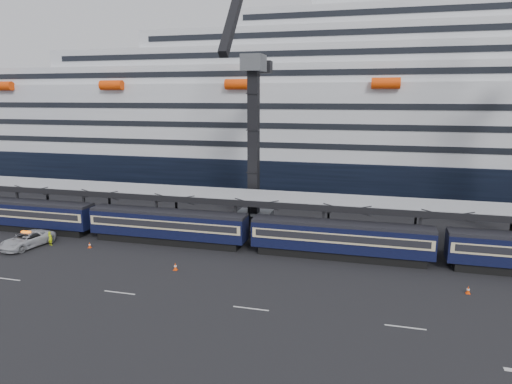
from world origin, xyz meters
TOP-DOWN VIEW (x-y plane):
  - ground at (0.00, 0.00)m, footprint 260.00×260.00m
  - train at (-4.65, 10.00)m, footprint 133.05×3.00m
  - canopy at (0.00, 14.00)m, footprint 130.00×6.25m
  - cruise_ship at (-1.08, 45.99)m, footprint 214.09×28.84m
  - crane_dark_near at (-20.00, 18.59)m, footprint 4.50×17.75m
  - pickup_truck at (-42.96, 4.38)m, footprint 3.93×6.66m
  - worker at (-40.83, 5.63)m, footprint 0.67×0.52m
  - traffic_cone_b at (-35.90, 6.00)m, footprint 0.35×0.35m
  - traffic_cone_c at (-23.52, 2.20)m, footprint 0.39×0.39m
  - traffic_cone_d at (3.62, 3.68)m, footprint 0.37×0.37m

SIDE VIEW (x-z plane):
  - ground at x=0.00m, z-range 0.00..0.00m
  - traffic_cone_b at x=-35.90m, z-range 0.00..0.69m
  - traffic_cone_d at x=3.62m, z-range 0.00..0.73m
  - traffic_cone_c at x=-23.52m, z-range -0.01..0.78m
  - worker at x=-40.83m, z-range 0.00..1.65m
  - pickup_truck at x=-42.96m, z-range 0.00..1.74m
  - train at x=-4.65m, z-range 0.18..4.23m
  - canopy at x=0.00m, z-range 2.49..8.01m
  - crane_dark_near at x=-20.00m, z-range -5.61..29.47m
  - cruise_ship at x=-1.08m, z-range -4.66..29.34m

